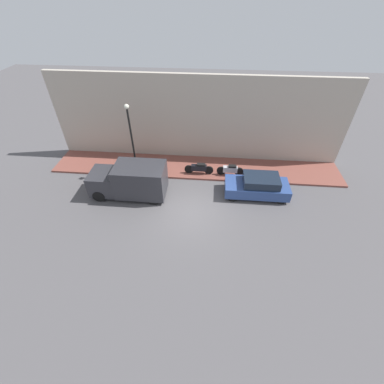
{
  "coord_description": "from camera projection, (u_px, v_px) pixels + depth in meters",
  "views": [
    {
      "loc": [
        -10.6,
        -1.05,
        10.49
      ],
      "look_at": [
        1.07,
        -0.04,
        0.6
      ],
      "focal_mm": 24.0,
      "sensor_mm": 36.0,
      "label": 1
    }
  ],
  "objects": [
    {
      "name": "parked_car",
      "position": [
        258.0,
        186.0,
        15.66
      ],
      "size": [
        1.65,
        3.86,
        1.38
      ],
      "color": "#2D4784",
      "rests_on": "ground_plane"
    },
    {
      "name": "delivery_van",
      "position": [
        130.0,
        180.0,
        15.46
      ],
      "size": [
        1.9,
        4.55,
        2.1
      ],
      "color": "#2D2D33",
      "rests_on": "ground_plane"
    },
    {
      "name": "scooter_silver",
      "position": [
        230.0,
        170.0,
        17.19
      ],
      "size": [
        0.3,
        1.79,
        0.76
      ],
      "color": "#B7B7BF",
      "rests_on": "sidewalk"
    },
    {
      "name": "motorcycle_black",
      "position": [
        199.0,
        168.0,
        17.31
      ],
      "size": [
        0.3,
        1.95,
        0.77
      ],
      "color": "black",
      "rests_on": "sidewalk"
    },
    {
      "name": "building_facade",
      "position": [
        198.0,
        120.0,
        17.53
      ],
      "size": [
        0.3,
        19.95,
        5.94
      ],
      "color": "#B2A899",
      "rests_on": "ground_plane"
    },
    {
      "name": "streetlamp",
      "position": [
        131.0,
        134.0,
        15.7
      ],
      "size": [
        0.29,
        0.29,
        4.82
      ],
      "color": "black",
      "rests_on": "sidewalk"
    },
    {
      "name": "sidewalk",
      "position": [
        196.0,
        167.0,
        18.24
      ],
      "size": [
        2.75,
        19.95,
        0.13
      ],
      "color": "brown",
      "rests_on": "ground_plane"
    },
    {
      "name": "ground_plane",
      "position": [
        190.0,
        212.0,
        14.9
      ],
      "size": [
        60.0,
        60.0,
        0.0
      ],
      "primitive_type": "plane",
      "color": "#514F51"
    }
  ]
}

